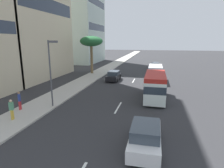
# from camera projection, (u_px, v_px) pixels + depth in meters

# --- Properties ---
(ground_plane) EXTENTS (198.00, 198.00, 0.00)m
(ground_plane) POSITION_uv_depth(u_px,v_px,m) (136.00, 76.00, 34.73)
(ground_plane) COLOR #2D2D30
(sidewalk_right) EXTENTS (162.00, 3.52, 0.15)m
(sidewalk_right) POSITION_uv_depth(u_px,v_px,m) (97.00, 74.00, 36.38)
(sidewalk_right) COLOR #B2ADA3
(sidewalk_right) RESTS_ON ground_plane
(lane_stripe_mid) EXTENTS (3.20, 0.16, 0.01)m
(lane_stripe_mid) POSITION_uv_depth(u_px,v_px,m) (118.00, 108.00, 18.31)
(lane_stripe_mid) COLOR silver
(lane_stripe_mid) RESTS_ON ground_plane
(lane_stripe_far) EXTENTS (3.20, 0.16, 0.01)m
(lane_stripe_far) POSITION_uv_depth(u_px,v_px,m) (134.00, 81.00, 30.64)
(lane_stripe_far) COLOR silver
(lane_stripe_far) RESTS_ON ground_plane
(car_lead) EXTENTS (4.35, 1.81, 1.53)m
(car_lead) POSITION_uv_depth(u_px,v_px,m) (114.00, 76.00, 30.71)
(car_lead) COLOR black
(car_lead) RESTS_ON ground_plane
(minibus_second) EXTENTS (6.24, 2.26, 2.87)m
(minibus_second) POSITION_uv_depth(u_px,v_px,m) (155.00, 85.00, 20.53)
(minibus_second) COLOR silver
(minibus_second) RESTS_ON ground_plane
(car_third) EXTENTS (4.48, 1.85, 1.56)m
(car_third) POSITION_uv_depth(u_px,v_px,m) (155.00, 66.00, 42.70)
(car_third) COLOR silver
(car_third) RESTS_ON ground_plane
(van_fourth) EXTENTS (5.34, 2.19, 2.51)m
(van_fourth) POSITION_uv_depth(u_px,v_px,m) (155.00, 72.00, 29.81)
(van_fourth) COLOR silver
(van_fourth) RESTS_ON ground_plane
(car_fifth) EXTENTS (4.35, 1.85, 1.58)m
(car_fifth) POSITION_uv_depth(u_px,v_px,m) (145.00, 137.00, 11.28)
(car_fifth) COLOR white
(car_fifth) RESTS_ON ground_plane
(pedestrian_near_lamp) EXTENTS (0.30, 0.37, 1.67)m
(pedestrian_near_lamp) POSITION_uv_depth(u_px,v_px,m) (12.00, 109.00, 14.99)
(pedestrian_near_lamp) COLOR gold
(pedestrian_near_lamp) RESTS_ON sidewalk_right
(pedestrian_mid_block) EXTENTS (0.39, 0.36, 1.72)m
(pedestrian_mid_block) POSITION_uv_depth(u_px,v_px,m) (19.00, 100.00, 17.13)
(pedestrian_mid_block) COLOR red
(pedestrian_mid_block) RESTS_ON sidewalk_right
(palm_tree) EXTENTS (4.28, 4.28, 7.05)m
(palm_tree) POSITION_uv_depth(u_px,v_px,m) (91.00, 42.00, 35.54)
(palm_tree) COLOR brown
(palm_tree) RESTS_ON sidewalk_right
(street_lamp) EXTENTS (0.24, 0.97, 6.25)m
(street_lamp) POSITION_uv_depth(u_px,v_px,m) (51.00, 66.00, 17.47)
(street_lamp) COLOR #4C4C51
(street_lamp) RESTS_ON sidewalk_right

